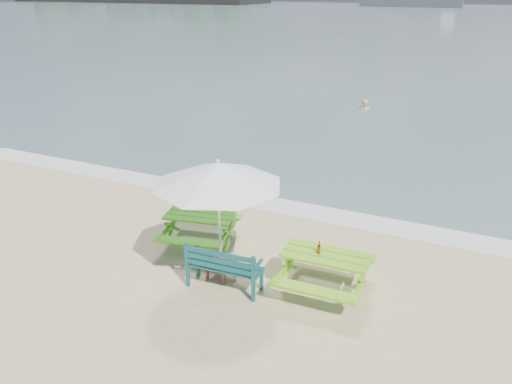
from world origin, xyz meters
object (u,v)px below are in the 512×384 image
at_px(side_table, 221,270).
at_px(beer_bottle, 319,249).
at_px(picnic_table_right, 325,273).
at_px(picnic_table_left, 200,230).
at_px(swimmer, 364,117).
at_px(park_bench, 225,275).
at_px(patio_umbrella, 218,174).

height_order(side_table, beer_bottle, beer_bottle).
height_order(picnic_table_right, side_table, picnic_table_right).
bearing_deg(picnic_table_left, beer_bottle, -11.18).
bearing_deg(picnic_table_right, beer_bottle, -172.75).
height_order(side_table, swimmer, swimmer).
height_order(picnic_table_left, swimmer, picnic_table_left).
relative_size(picnic_table_right, swimmer, 1.09).
distance_m(beer_bottle, swimmer, 14.99).
distance_m(picnic_table_right, beer_bottle, 0.48).
distance_m(park_bench, patio_umbrella, 1.87).
bearing_deg(patio_umbrella, beer_bottle, 13.00).
bearing_deg(picnic_table_right, patio_umbrella, -167.38).
bearing_deg(picnic_table_left, park_bench, -44.52).
bearing_deg(picnic_table_left, patio_umbrella, -42.90).
relative_size(picnic_table_left, patio_umbrella, 0.72).
distance_m(picnic_table_left, picnic_table_right, 2.99).
bearing_deg(side_table, beer_bottle, 13.00).
height_order(park_bench, side_table, park_bench).
xyz_separation_m(picnic_table_right, beer_bottle, (-0.13, -0.02, 0.46)).
xyz_separation_m(side_table, swimmer, (-0.97, 15.10, -0.53)).
distance_m(park_bench, beer_bottle, 1.78).
height_order(patio_umbrella, swimmer, patio_umbrella).
relative_size(side_table, patio_umbrella, 0.20).
bearing_deg(picnic_table_left, side_table, -42.90).
xyz_separation_m(picnic_table_left, swimmer, (0.07, 14.13, -0.70)).
relative_size(patio_umbrella, beer_bottle, 10.76).
xyz_separation_m(park_bench, side_table, (-0.24, 0.29, -0.11)).
distance_m(side_table, beer_bottle, 1.94).
bearing_deg(side_table, swimmer, 93.69).
bearing_deg(picnic_table_left, picnic_table_right, -10.39).
bearing_deg(patio_umbrella, park_bench, -50.71).
bearing_deg(patio_umbrella, swimmer, 93.69).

